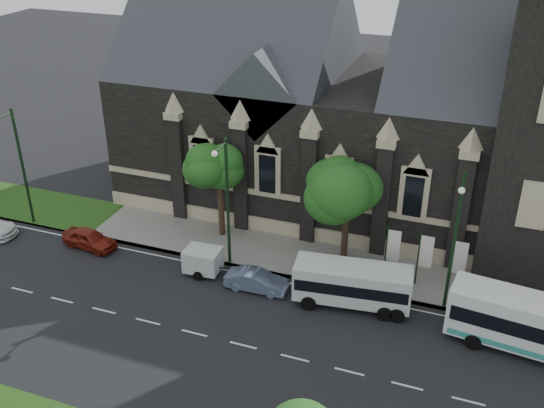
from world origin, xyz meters
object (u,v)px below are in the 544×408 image
at_px(tree_walk_left, 223,162).
at_px(banner_flag_right, 457,261).
at_px(banner_flag_left, 391,249).
at_px(shuttle_bus, 353,283).
at_px(box_trailer, 203,260).
at_px(tree_walk_right, 352,181).
at_px(street_lamp_far, 19,162).
at_px(car_far_red, 90,239).
at_px(sedan, 256,281).
at_px(street_lamp_mid, 226,197).
at_px(banner_flag_center, 423,254).
at_px(street_lamp_near, 455,236).

height_order(tree_walk_left, banner_flag_right, tree_walk_left).
height_order(banner_flag_left, shuttle_bus, banner_flag_left).
bearing_deg(shuttle_bus, box_trailer, 173.24).
relative_size(tree_walk_right, street_lamp_far, 0.87).
relative_size(box_trailer, car_far_red, 0.83).
bearing_deg(car_far_red, tree_walk_left, -53.01).
bearing_deg(sedan, shuttle_bus, -86.91).
distance_m(street_lamp_mid, banner_flag_center, 12.73).
relative_size(street_lamp_mid, sedan, 2.29).
relative_size(tree_walk_left, box_trailer, 2.30).
xyz_separation_m(banner_flag_left, banner_flag_center, (2.00, 0.00, 0.00)).
distance_m(banner_flag_center, shuttle_bus, 4.93).
bearing_deg(banner_flag_left, street_lamp_far, -175.85).
xyz_separation_m(street_lamp_mid, sedan, (2.76, -1.92, -4.46)).
bearing_deg(tree_walk_right, street_lamp_near, -28.06).
relative_size(banner_flag_left, shuttle_bus, 0.56).
height_order(tree_walk_left, street_lamp_near, street_lamp_near).
relative_size(tree_walk_right, box_trailer, 2.35).
bearing_deg(street_lamp_far, street_lamp_mid, 0.00).
bearing_deg(banner_flag_center, tree_walk_left, 173.11).
relative_size(tree_walk_right, street_lamp_mid, 0.87).
bearing_deg(street_lamp_near, tree_walk_left, 167.13).
height_order(street_lamp_far, box_trailer, street_lamp_far).
height_order(tree_walk_right, banner_flag_left, tree_walk_right).
xyz_separation_m(tree_walk_right, banner_flag_center, (5.08, -1.71, -3.43)).
xyz_separation_m(tree_walk_right, street_lamp_mid, (-7.21, -3.62, -0.71)).
relative_size(tree_walk_right, street_lamp_near, 0.87).
distance_m(tree_walk_left, banner_flag_left, 12.66).
bearing_deg(box_trailer, banner_flag_left, 13.04).
distance_m(street_lamp_near, box_trailer, 15.79).
bearing_deg(sedan, street_lamp_far, 82.06).
relative_size(banner_flag_center, shuttle_bus, 0.56).
bearing_deg(box_trailer, sedan, -10.55).
height_order(banner_flag_center, car_far_red, banner_flag_center).
relative_size(banner_flag_center, sedan, 1.02).
relative_size(tree_walk_left, street_lamp_mid, 0.85).
xyz_separation_m(banner_flag_right, sedan, (-11.53, -3.83, -1.73)).
distance_m(shuttle_bus, sedan, 6.04).
height_order(street_lamp_near, box_trailer, street_lamp_near).
relative_size(banner_flag_left, banner_flag_center, 1.00).
bearing_deg(street_lamp_mid, box_trailer, -129.89).
distance_m(street_lamp_near, banner_flag_center, 3.74).
bearing_deg(street_lamp_near, shuttle_bus, -165.37).
distance_m(tree_walk_right, street_lamp_mid, 8.10).
bearing_deg(banner_flag_center, street_lamp_near, -48.07).
height_order(banner_flag_right, sedan, banner_flag_right).
xyz_separation_m(tree_walk_left, car_far_red, (-8.19, -4.85, -5.05)).
relative_size(banner_flag_right, shuttle_bus, 0.56).
bearing_deg(box_trailer, banner_flag_center, 10.74).
xyz_separation_m(tree_walk_left, street_lamp_far, (-14.20, -3.61, -0.62)).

